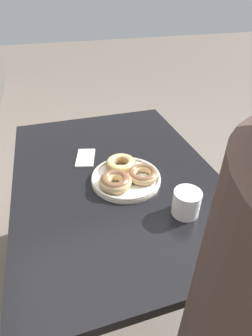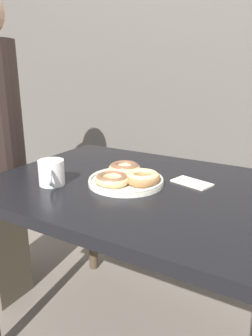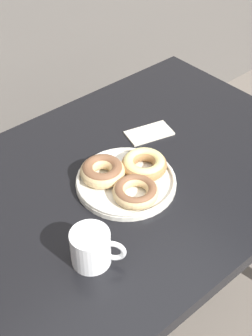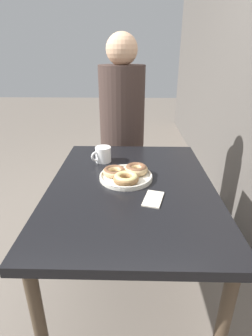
# 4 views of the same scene
# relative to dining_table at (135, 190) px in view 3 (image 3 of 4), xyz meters

# --- Properties ---
(dining_table) EXTENTS (1.11, 0.80, 0.71)m
(dining_table) POSITION_rel_dining_table_xyz_m (0.00, 0.00, 0.00)
(dining_table) COLOR black
(dining_table) RESTS_ON ground_plane
(donut_plate) EXTENTS (0.27, 0.28, 0.06)m
(donut_plate) POSITION_rel_dining_table_xyz_m (-0.06, -0.03, 0.10)
(donut_plate) COLOR silver
(donut_plate) RESTS_ON dining_table
(coffee_mug) EXTENTS (0.10, 0.11, 0.09)m
(coffee_mug) POSITION_rel_dining_table_xyz_m (-0.28, -0.17, 0.12)
(coffee_mug) COLOR white
(coffee_mug) RESTS_ON dining_table
(napkin) EXTENTS (0.15, 0.11, 0.01)m
(napkin) POSITION_rel_dining_table_xyz_m (0.14, 0.10, 0.08)
(napkin) COLOR beige
(napkin) RESTS_ON dining_table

